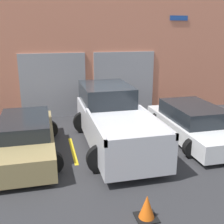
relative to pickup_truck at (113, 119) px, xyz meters
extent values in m
plane|color=#2D2D30|center=(0.00, 0.72, -0.88)|extent=(28.00, 28.00, 0.00)
cube|color=#D17A5B|center=(0.00, 4.02, 2.07)|extent=(14.91, 0.60, 5.91)
cube|color=#939399|center=(-1.85, 3.68, 0.57)|extent=(2.91, 0.08, 2.90)
cube|color=#939399|center=(1.45, 3.68, 0.57)|extent=(2.91, 0.08, 2.90)
cube|color=#1E4799|center=(4.10, 3.69, 3.52)|extent=(0.90, 0.03, 0.22)
cube|color=silver|center=(0.00, -0.32, -0.18)|extent=(1.93, 5.36, 0.96)
cube|color=#1E2328|center=(0.00, 1.16, 0.66)|extent=(1.77, 2.41, 0.71)
cube|color=silver|center=(-0.92, -1.52, 0.39)|extent=(0.08, 2.95, 0.18)
cube|color=silver|center=(0.92, -1.52, 0.39)|extent=(0.08, 2.95, 0.18)
cube|color=silver|center=(0.00, -2.96, 0.39)|extent=(1.93, 0.08, 0.18)
cylinder|color=black|center=(-0.85, 1.35, -0.47)|extent=(0.82, 0.22, 0.82)
cylinder|color=black|center=(0.85, 1.35, -0.47)|extent=(0.82, 0.22, 0.82)
cylinder|color=black|center=(-0.85, -1.98, -0.47)|extent=(0.82, 0.22, 0.82)
cylinder|color=black|center=(0.85, -1.98, -0.47)|extent=(0.82, 0.22, 0.82)
cube|color=white|center=(2.95, -0.32, -0.45)|extent=(1.82, 4.58, 0.58)
cube|color=#1E2328|center=(2.95, -0.20, 0.11)|extent=(1.60, 2.52, 0.54)
cylinder|color=black|center=(2.15, 1.10, -0.56)|extent=(0.64, 0.22, 0.64)
cylinder|color=black|center=(3.74, 1.10, -0.56)|extent=(0.64, 0.22, 0.64)
cylinder|color=black|center=(2.15, -1.74, -0.56)|extent=(0.64, 0.22, 0.64)
cube|color=#9E8956|center=(-2.95, -0.32, -0.41)|extent=(1.72, 4.51, 0.66)
cube|color=#1E2328|center=(-2.95, -0.20, 0.14)|extent=(1.52, 2.48, 0.44)
cylinder|color=black|center=(-3.70, 1.08, -0.56)|extent=(0.64, 0.22, 0.64)
cylinder|color=black|center=(-2.19, 1.08, -0.56)|extent=(0.64, 0.22, 0.64)
cylinder|color=black|center=(-2.19, -1.71, -0.56)|extent=(0.64, 0.22, 0.64)
cube|color=gold|center=(-1.47, -0.32, -0.88)|extent=(0.12, 2.20, 0.01)
cube|color=gold|center=(1.47, -0.32, -0.88)|extent=(0.12, 2.20, 0.01)
cube|color=black|center=(-0.32, -4.21, -0.87)|extent=(0.47, 0.47, 0.03)
cone|color=orange|center=(-0.32, -4.21, -0.61)|extent=(0.36, 0.36, 0.55)
camera|label=1|loc=(-2.26, -9.03, 3.02)|focal=45.00mm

